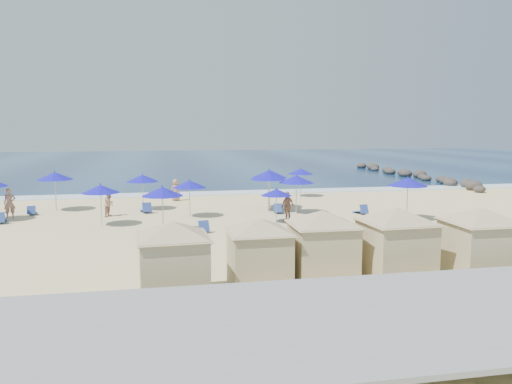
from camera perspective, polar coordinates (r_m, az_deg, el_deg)
ground at (r=26.08m, az=-3.81°, el=-4.67°), size 160.00×160.00×0.00m
ocean at (r=80.55m, az=-8.88°, el=3.42°), size 160.00×80.00×0.06m
surf_line at (r=41.29m, az=-6.59°, el=-0.19°), size 160.00×2.50×0.08m
seawall at (r=13.14m, az=4.01°, el=-13.95°), size 160.00×6.10×1.22m
rock_jetty at (r=57.35m, az=17.24°, el=1.95°), size 2.56×26.66×0.96m
trash_bin at (r=21.65m, az=4.68°, el=-6.09°), size 1.03×1.03×0.80m
cabana_0 at (r=15.81m, az=-9.45°, el=-6.68°), size 4.49×4.49×2.82m
cabana_1 at (r=16.86m, az=0.36°, el=-5.99°), size 4.27×4.27×2.68m
cabana_2 at (r=17.59m, az=7.63°, el=-5.15°), size 4.55×4.55×2.85m
cabana_3 at (r=18.22m, az=15.73°, el=-4.77°), size 4.69×4.69×2.94m
cabana_4 at (r=19.27m, az=24.26°, el=-4.51°), size 4.67×4.67×2.93m
umbrella_2 at (r=35.06m, az=-22.02°, el=1.71°), size 2.34×2.34×2.66m
umbrella_3 at (r=28.79m, az=-17.34°, el=0.33°), size 2.10×2.10×2.39m
umbrella_4 at (r=33.73m, az=-12.85°, el=1.54°), size 2.15×2.15×2.44m
umbrella_5 at (r=30.44m, az=-7.61°, el=0.90°), size 2.07×2.07×2.35m
umbrella_6 at (r=26.15m, az=-10.65°, el=0.05°), size 2.19×2.19×2.49m
umbrella_7 at (r=32.17m, az=1.44°, el=1.89°), size 2.39×2.39×2.72m
umbrella_8 at (r=28.33m, az=2.35°, el=-0.03°), size 1.81×1.81×2.06m
umbrella_9 at (r=39.44m, az=5.11°, el=2.36°), size 2.04×2.04×2.32m
umbrella_10 at (r=31.46m, az=4.64°, el=1.47°), size 2.24×2.24×2.55m
umbrella_11 at (r=30.55m, az=16.97°, el=1.12°), size 2.31×2.31×2.63m
umbrella_12 at (r=33.43m, az=1.58°, el=2.09°), size 2.39×2.39×2.72m
beach_chair_0 at (r=31.99m, az=-27.20°, el=-2.80°), size 0.78×1.34×0.69m
beach_chair_1 at (r=34.24m, az=-24.25°, el=-2.05°), size 0.67×1.19×0.62m
beach_chair_2 at (r=32.78m, az=-12.44°, el=-1.91°), size 0.80×1.37×0.71m
beach_chair_3 at (r=26.26m, az=-6.18°, el=-4.09°), size 0.80×1.31×0.67m
beach_chair_4 at (r=31.91m, az=2.54°, el=-2.01°), size 0.86×1.33×0.68m
beach_chair_5 at (r=32.27m, az=11.96°, el=-2.08°), size 0.69×1.25×0.65m
beachgoer_0 at (r=33.49m, az=-26.33°, el=-1.16°), size 0.76×0.61×1.82m
beachgoer_1 at (r=31.95m, az=-16.40°, el=-1.30°), size 0.85×0.93×1.56m
beachgoer_2 at (r=29.18m, az=3.62°, el=-1.63°), size 1.08×0.93×1.75m
beachgoer_3 at (r=37.68m, az=-9.17°, el=0.23°), size 0.94×0.80×1.63m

